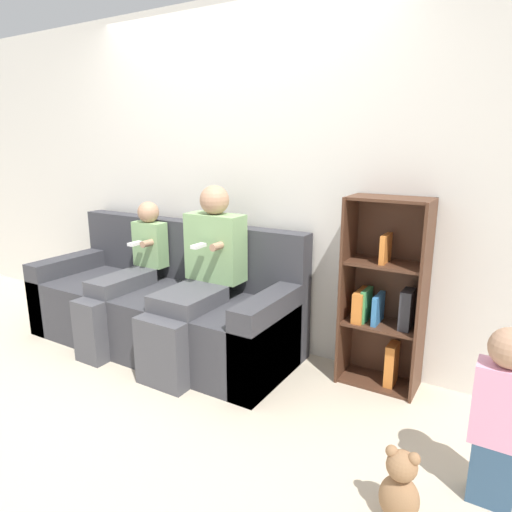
% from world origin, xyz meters
% --- Properties ---
extents(ground_plane, '(14.00, 14.00, 0.00)m').
position_xyz_m(ground_plane, '(0.00, 0.00, 0.00)').
color(ground_plane, beige).
extents(back_wall, '(10.00, 0.06, 2.55)m').
position_xyz_m(back_wall, '(0.00, 0.95, 1.27)').
color(back_wall, silver).
rests_on(back_wall, ground_plane).
extents(couch, '(2.16, 0.82, 0.94)m').
position_xyz_m(couch, '(-0.39, 0.51, 0.30)').
color(couch, '#38383D').
rests_on(couch, ground_plane).
extents(adult_seated, '(0.43, 0.78, 1.26)m').
position_xyz_m(adult_seated, '(0.04, 0.41, 0.65)').
color(adult_seated, '#47474C').
rests_on(adult_seated, ground_plane).
extents(child_seated, '(0.28, 0.79, 1.10)m').
position_xyz_m(child_seated, '(-0.63, 0.36, 0.55)').
color(child_seated, '#47474C').
rests_on(child_seated, ground_plane).
extents(toddler_standing, '(0.23, 0.17, 0.82)m').
position_xyz_m(toddler_standing, '(1.96, 0.02, 0.43)').
color(toddler_standing, '#335170').
rests_on(toddler_standing, ground_plane).
extents(bookshelf, '(0.50, 0.29, 1.23)m').
position_xyz_m(bookshelf, '(1.24, 0.80, 0.58)').
color(bookshelf, '#4C2D1E').
rests_on(bookshelf, ground_plane).
extents(teddy_bear, '(0.17, 0.14, 0.34)m').
position_xyz_m(teddy_bear, '(1.64, -0.30, 0.16)').
color(teddy_bear, '#936B47').
rests_on(teddy_bear, ground_plane).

